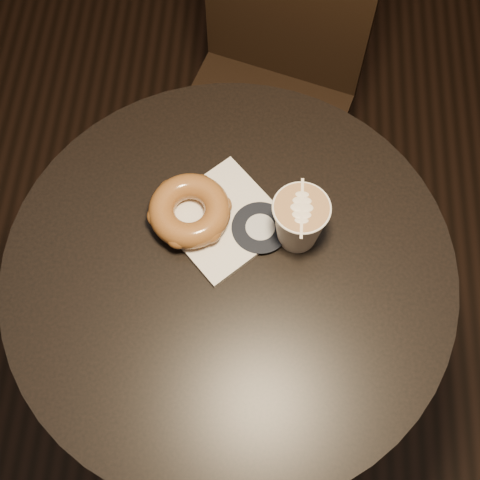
{
  "coord_description": "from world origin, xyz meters",
  "views": [
    {
      "loc": [
        0.04,
        -0.39,
        1.69
      ],
      "look_at": [
        0.01,
        0.03,
        0.79
      ],
      "focal_mm": 50.0,
      "sensor_mm": 36.0,
      "label": 1
    }
  ],
  "objects_px": {
    "cafe_table": "(231,310)",
    "latte_cup": "(299,222)",
    "chair": "(272,70)",
    "pastry_bag": "(223,219)",
    "doughnut": "(190,211)"
  },
  "relations": [
    {
      "from": "latte_cup",
      "to": "chair",
      "type": "bearing_deg",
      "value": 95.37
    },
    {
      "from": "cafe_table",
      "to": "doughnut",
      "type": "distance_m",
      "value": 0.25
    },
    {
      "from": "pastry_bag",
      "to": "doughnut",
      "type": "bearing_deg",
      "value": 137.74
    },
    {
      "from": "cafe_table",
      "to": "latte_cup",
      "type": "xyz_separation_m",
      "value": [
        0.1,
        0.06,
        0.25
      ]
    },
    {
      "from": "cafe_table",
      "to": "latte_cup",
      "type": "relative_size",
      "value": 7.81
    },
    {
      "from": "pastry_bag",
      "to": "latte_cup",
      "type": "xyz_separation_m",
      "value": [
        0.12,
        -0.02,
        0.04
      ]
    },
    {
      "from": "chair",
      "to": "doughnut",
      "type": "xyz_separation_m",
      "value": [
        -0.12,
        -0.5,
        0.26
      ]
    },
    {
      "from": "pastry_bag",
      "to": "latte_cup",
      "type": "distance_m",
      "value": 0.13
    },
    {
      "from": "cafe_table",
      "to": "chair",
      "type": "height_order",
      "value": "chair"
    },
    {
      "from": "chair",
      "to": "pastry_bag",
      "type": "xyz_separation_m",
      "value": [
        -0.07,
        -0.5,
        0.24
      ]
    },
    {
      "from": "chair",
      "to": "latte_cup",
      "type": "relative_size",
      "value": 9.6
    },
    {
      "from": "cafe_table",
      "to": "latte_cup",
      "type": "bearing_deg",
      "value": 29.97
    },
    {
      "from": "chair",
      "to": "latte_cup",
      "type": "distance_m",
      "value": 0.59
    },
    {
      "from": "pastry_bag",
      "to": "latte_cup",
      "type": "bearing_deg",
      "value": -52.24
    },
    {
      "from": "latte_cup",
      "to": "pastry_bag",
      "type": "bearing_deg",
      "value": 170.42
    }
  ]
}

